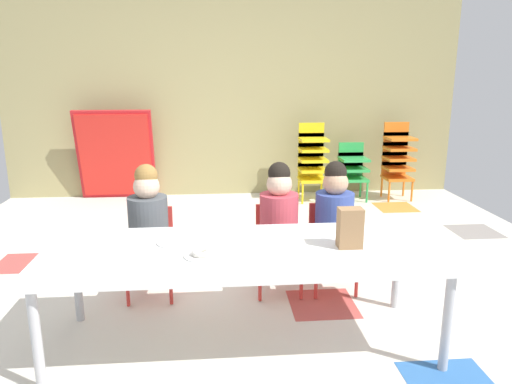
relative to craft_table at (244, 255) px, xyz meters
name	(u,v)px	position (x,y,z in m)	size (l,w,h in m)	color
ground_plane	(250,279)	(0.09, 0.87, -0.54)	(5.52, 5.30, 0.02)	silver
back_wall	(234,94)	(0.09, 3.52, 0.71)	(5.52, 0.10, 2.48)	tan
craft_table	(244,255)	(0.00, 0.00, 0.00)	(2.17, 0.81, 0.57)	white
seated_child_near_camera	(149,219)	(-0.60, 0.63, 0.02)	(0.34, 0.34, 0.92)	red
seated_child_middle_seat	(279,216)	(0.27, 0.63, 0.02)	(0.32, 0.31, 0.92)	red
seated_child_far_right	(334,215)	(0.65, 0.63, 0.02)	(0.34, 0.34, 0.92)	red
kid_chair_yellow_stack	(312,158)	(1.00, 3.08, -0.01)	(0.32, 0.30, 0.92)	yellow
kid_chair_green_stack	(352,167)	(1.49, 3.08, -0.14)	(0.32, 0.30, 0.68)	green
kid_chair_orange_stack	(398,156)	(2.04, 3.08, -0.01)	(0.32, 0.30, 0.92)	orange
folded_activity_table	(116,155)	(-1.33, 3.32, 0.01)	(0.90, 0.29, 1.09)	red
paper_bag_brown	(350,228)	(0.57, -0.03, 0.15)	(0.13, 0.09, 0.22)	#9E754C
paper_plate_near_edge	(201,256)	(-0.23, -0.10, 0.04)	(0.18, 0.18, 0.01)	white
paper_plate_center_table	(173,242)	(-0.39, 0.11, 0.04)	(0.18, 0.18, 0.01)	white
donut_powdered_on_plate	(201,252)	(-0.23, -0.10, 0.06)	(0.10, 0.10, 0.03)	white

